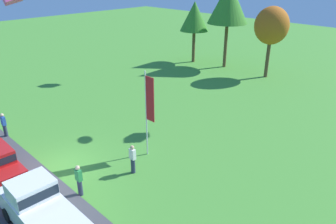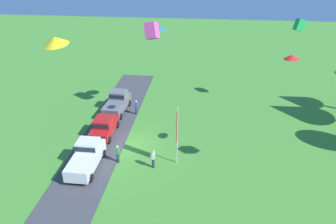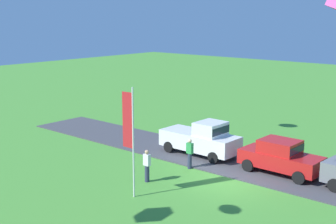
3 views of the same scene
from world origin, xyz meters
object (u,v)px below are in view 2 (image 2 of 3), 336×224
person_watching_sky (118,154)px  kite_delta_high_right (159,28)px  car_pickup_by_flagpole (87,156)px  kite_box_mid_center (300,25)px  person_on_lawn (153,159)px  flag_banner (177,130)px  kite_box_low_drifter (152,31)px  person_beside_suv (136,107)px  kite_delta_over_trees (56,41)px  car_sedan_mid_row (104,126)px  kite_delta_near_flag (292,57)px  car_pickup_far_end (117,102)px

person_watching_sky → kite_delta_high_right: (-10.19, 2.27, 8.38)m
car_pickup_by_flagpole → kite_box_mid_center: kite_box_mid_center is taller
person_on_lawn → flag_banner: (-0.68, 1.88, 2.46)m
kite_delta_high_right → kite_box_low_drifter: kite_box_low_drifter is taller
kite_box_mid_center → person_beside_suv: bearing=-78.4°
car_pickup_by_flagpole → person_watching_sky: size_ratio=2.93×
person_on_lawn → flag_banner: bearing=109.9°
person_beside_suv → kite_delta_over_trees: size_ratio=1.27×
car_sedan_mid_row → flag_banner: 8.71m
car_sedan_mid_row → kite_delta_near_flag: bearing=76.0°
flag_banner → kite_delta_high_right: 11.83m
person_beside_suv → kite_delta_over_trees: 18.74m
kite_delta_high_right → car_pickup_far_end: bearing=-82.2°
car_pickup_far_end → person_on_lawn: bearing=29.3°
kite_delta_over_trees → kite_box_mid_center: bearing=136.6°
car_pickup_far_end → flag_banner: 12.06m
kite_delta_high_right → kite_box_mid_center: bearing=98.8°
person_beside_suv → kite_box_mid_center: (-3.41, 16.54, 8.55)m
person_watching_sky → car_sedan_mid_row: bearing=-150.5°
person_beside_suv → person_watching_sky: 8.95m
person_watching_sky → kite_delta_near_flag: bearing=92.0°
kite_box_low_drifter → kite_delta_over_trees: bearing=-10.4°
person_beside_suv → kite_box_mid_center: 18.93m
car_pickup_by_flagpole → kite_delta_over_trees: size_ratio=3.72×
car_sedan_mid_row → kite_delta_high_right: kite_delta_high_right is taller
kite_delta_over_trees → person_on_lawn: bearing=143.8°
person_beside_suv → flag_banner: 10.37m
flag_banner → kite_delta_over_trees: (6.35, -6.03, 8.76)m
car_pickup_by_flagpole → kite_delta_high_right: (-11.10, 4.66, 8.16)m
car_sedan_mid_row → car_pickup_far_end: bearing=-179.6°
car_pickup_far_end → car_pickup_by_flagpole: 10.46m
person_beside_suv → person_watching_sky: same height
person_watching_sky → kite_delta_high_right: bearing=167.5°
kite_box_low_drifter → person_beside_suv: bearing=-89.8°
kite_delta_high_right → kite_box_mid_center: size_ratio=1.32×
person_watching_sky → kite_box_mid_center: size_ratio=1.51×
car_sedan_mid_row → person_beside_suv: 5.17m
kite_delta_over_trees → kite_delta_near_flag: kite_delta_over_trees is taller
car_sedan_mid_row → person_watching_sky: bearing=29.5°
flag_banner → kite_delta_high_right: (-9.87, -2.71, 5.93)m
kite_box_mid_center → car_sedan_mid_row: bearing=-66.7°
car_pickup_far_end → person_beside_suv: size_ratio=2.98×
flag_banner → kite_delta_over_trees: bearing=-43.5°
person_on_lawn → person_beside_suv: 9.88m
car_pickup_far_end → kite_box_low_drifter: bearing=81.9°
person_watching_sky → kite_box_low_drifter: bearing=169.2°
kite_delta_near_flag → flag_banner: bearing=-89.1°
flag_banner → kite_box_mid_center: bearing=136.7°
person_on_lawn → person_watching_sky: (-0.36, -3.10, 0.00)m
car_sedan_mid_row → person_beside_suv: bearing=154.6°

